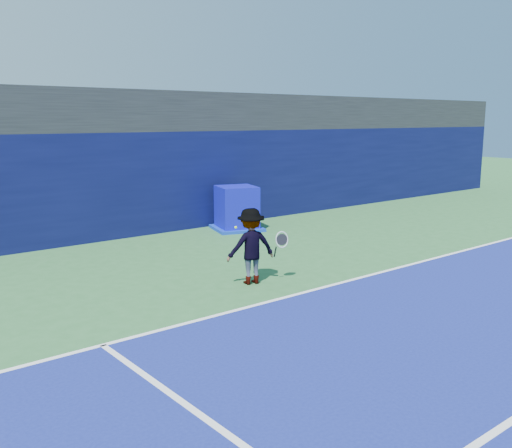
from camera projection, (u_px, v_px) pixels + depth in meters
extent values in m
plane|color=#2D6432|center=(464.00, 326.00, 9.43)|extent=(80.00, 80.00, 0.00)
cube|color=white|center=(332.00, 285.00, 11.72)|extent=(24.00, 0.10, 0.01)
cube|color=black|center=(133.00, 111.00, 17.55)|extent=(36.00, 3.00, 1.20)
cube|color=#0A0D3B|center=(151.00, 182.00, 17.17)|extent=(36.00, 1.00, 3.00)
cube|color=#0B0BA5|center=(237.00, 208.00, 17.53)|extent=(1.41, 1.41, 1.35)
cube|color=#0C2BAE|center=(237.00, 228.00, 17.65)|extent=(1.76, 1.76, 0.09)
imported|color=white|center=(251.00, 246.00, 11.76)|extent=(1.15, 0.85, 1.58)
cylinder|color=black|center=(275.00, 252.00, 11.87)|extent=(0.08, 0.14, 0.25)
torus|color=silver|center=(282.00, 240.00, 11.88)|extent=(0.29, 0.16, 0.28)
cylinder|color=black|center=(282.00, 240.00, 11.88)|extent=(0.24, 0.13, 0.24)
sphere|color=#B9E719|center=(236.00, 227.00, 13.14)|extent=(0.06, 0.06, 0.06)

